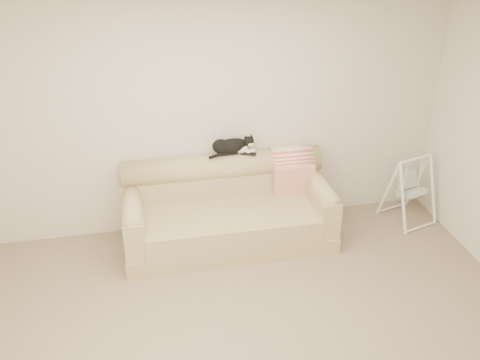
# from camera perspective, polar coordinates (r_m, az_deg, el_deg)

# --- Properties ---
(ground_plane) EXTENTS (5.00, 5.00, 0.00)m
(ground_plane) POSITION_cam_1_polar(r_m,az_deg,el_deg) (4.70, 1.92, -17.15)
(ground_plane) COLOR #7C6C5A
(ground_plane) RESTS_ON ground
(room_shell) EXTENTS (5.04, 4.04, 2.60)m
(room_shell) POSITION_cam_1_polar(r_m,az_deg,el_deg) (3.78, 2.29, -0.58)
(room_shell) COLOR beige
(room_shell) RESTS_ON ground
(sofa) EXTENTS (2.20, 0.93, 0.90)m
(sofa) POSITION_cam_1_polar(r_m,az_deg,el_deg) (5.74, -1.36, -3.30)
(sofa) COLOR tan
(sofa) RESTS_ON ground
(remote_a) EXTENTS (0.18, 0.06, 0.03)m
(remote_a) POSITION_cam_1_polar(r_m,az_deg,el_deg) (5.70, -1.17, 2.85)
(remote_a) COLOR black
(remote_a) RESTS_ON sofa
(remote_b) EXTENTS (0.18, 0.10, 0.02)m
(remote_b) POSITION_cam_1_polar(r_m,az_deg,el_deg) (5.70, 0.89, 2.85)
(remote_b) COLOR black
(remote_b) RESTS_ON sofa
(tuxedo_cat) EXTENTS (0.52, 0.25, 0.21)m
(tuxedo_cat) POSITION_cam_1_polar(r_m,az_deg,el_deg) (5.67, -0.87, 3.67)
(tuxedo_cat) COLOR black
(tuxedo_cat) RESTS_ON sofa
(throw_blanket) EXTENTS (0.45, 0.38, 0.58)m
(throw_blanket) POSITION_cam_1_polar(r_m,az_deg,el_deg) (5.91, 5.48, 1.71)
(throw_blanket) COLOR #D84B3D
(throw_blanket) RESTS_ON sofa
(baby_swing) EXTENTS (0.60, 0.63, 0.79)m
(baby_swing) POSITION_cam_1_polar(r_m,az_deg,el_deg) (6.37, 17.69, -0.88)
(baby_swing) COLOR white
(baby_swing) RESTS_ON ground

